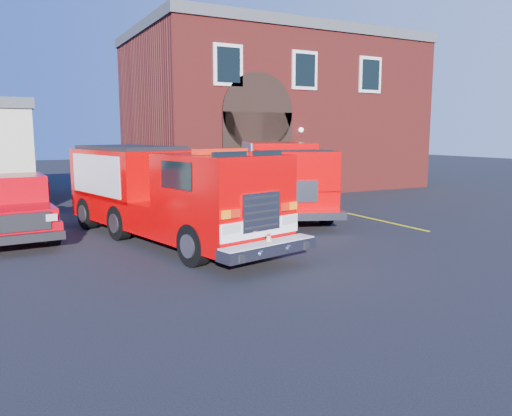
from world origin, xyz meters
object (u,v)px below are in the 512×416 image
fire_engine (165,192)px  pickup_truck (10,208)px  secondary_truck (281,175)px  fire_station (270,112)px

fire_engine → pickup_truck: (-3.92, 2.60, -0.52)m
pickup_truck → secondary_truck: secondary_truck is taller
fire_station → pickup_truck: bearing=-146.7°
secondary_truck → pickup_truck: bearing=-178.0°
fire_engine → fire_station: bearing=49.4°
pickup_truck → secondary_truck: (9.51, 0.33, 0.58)m
fire_engine → secondary_truck: fire_engine is taller
fire_engine → secondary_truck: (5.59, 2.93, 0.07)m
fire_station → secondary_truck: bearing=-117.1°
fire_station → pickup_truck: fire_station is taller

